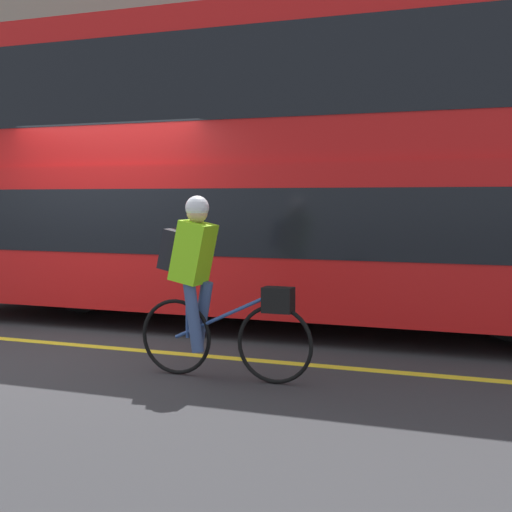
{
  "coord_description": "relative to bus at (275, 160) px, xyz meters",
  "views": [
    {
      "loc": [
        4.69,
        -6.37,
        1.6
      ],
      "look_at": [
        2.05,
        0.63,
        1.0
      ],
      "focal_mm": 50.0,
      "sensor_mm": 36.0,
      "label": 1
    }
  ],
  "objects": [
    {
      "name": "sidewalk_curb",
      "position": [
        -1.73,
        3.26,
        -2.01
      ],
      "size": [
        60.0,
        1.76,
        0.15
      ],
      "color": "gray",
      "rests_on": "ground_plane"
    },
    {
      "name": "road_center_line",
      "position": [
        -1.73,
        -2.03,
        -2.08
      ],
      "size": [
        50.0,
        0.14,
        0.01
      ],
      "primitive_type": "cube",
      "color": "yellow",
      "rests_on": "ground_plane"
    },
    {
      "name": "ground_plane",
      "position": [
        -1.73,
        -2.17,
        -2.08
      ],
      "size": [
        80.0,
        80.0,
        0.0
      ],
      "primitive_type": "plane",
      "color": "#2D2D30"
    },
    {
      "name": "street_sign_post",
      "position": [
        -3.02,
        3.16,
        -0.69
      ],
      "size": [
        0.36,
        0.09,
        2.21
      ],
      "color": "#59595B",
      "rests_on": "sidewalk_curb"
    },
    {
      "name": "bus",
      "position": [
        0.0,
        0.0,
        0.0
      ],
      "size": [
        9.22,
        2.57,
        3.79
      ],
      "color": "black",
      "rests_on": "ground_plane"
    },
    {
      "name": "cyclist_on_bike",
      "position": [
        0.32,
        -2.8,
        -1.21
      ],
      "size": [
        1.65,
        0.32,
        1.63
      ],
      "color": "black",
      "rests_on": "ground_plane"
    },
    {
      "name": "building_facade",
      "position": [
        -1.73,
        4.29,
        1.4
      ],
      "size": [
        60.0,
        0.3,
        6.97
      ],
      "color": "gray",
      "rests_on": "ground_plane"
    }
  ]
}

